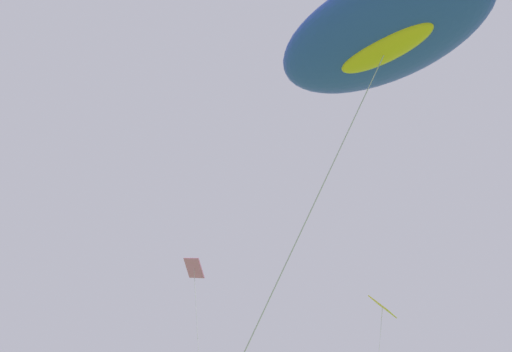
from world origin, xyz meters
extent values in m
ellipsoid|color=blue|center=(2.16, 4.66, 13.23)|extent=(4.51, 6.43, 1.26)
ellipsoid|color=yellow|center=(2.16, 4.66, 12.66)|extent=(1.28, 2.71, 0.45)
cylinder|color=#B2B2B7|center=(0.80, 7.24, 6.30)|extent=(2.75, 5.20, 12.60)
cube|color=yellow|center=(16.76, 10.38, 11.50)|extent=(1.28, 0.91, 0.95)
cube|color=pink|center=(10.67, 16.58, 12.49)|extent=(0.80, 1.00, 0.94)
camera|label=1|loc=(-9.56, 1.57, 1.64)|focal=43.81mm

